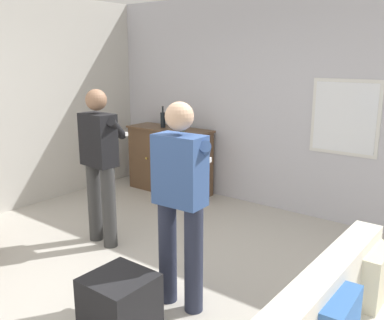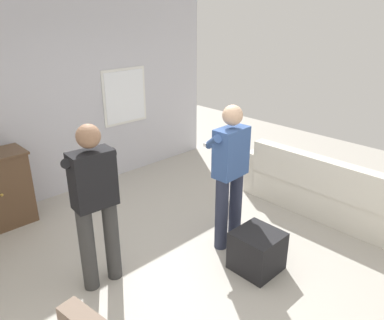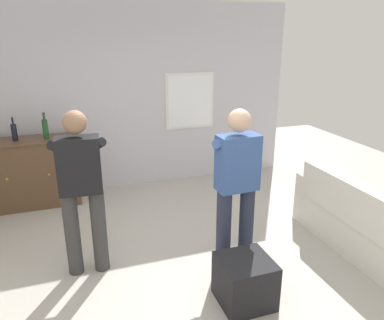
# 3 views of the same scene
# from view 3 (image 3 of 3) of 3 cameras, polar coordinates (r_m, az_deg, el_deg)

# --- Properties ---
(ground) EXTENTS (10.40, 10.40, 0.00)m
(ground) POSITION_cam_3_polar(r_m,az_deg,el_deg) (3.95, -1.73, -17.52)
(ground) COLOR #B2ADA3
(wall_back_with_window) EXTENTS (5.20, 0.15, 2.80)m
(wall_back_with_window) POSITION_cam_3_polar(r_m,az_deg,el_deg) (5.85, -9.58, 9.33)
(wall_back_with_window) COLOR silver
(wall_back_with_window) RESTS_ON ground
(couch) EXTENTS (0.57, 2.25, 0.86)m
(couch) POSITION_cam_3_polar(r_m,az_deg,el_deg) (4.45, 26.00, -9.93)
(couch) COLOR silver
(couch) RESTS_ON ground
(sideboard_cabinet) EXTENTS (1.34, 0.49, 0.97)m
(sideboard_cabinet) POSITION_cam_3_polar(r_m,az_deg,el_deg) (5.68, -23.48, -1.83)
(sideboard_cabinet) COLOR brown
(sideboard_cabinet) RESTS_ON ground
(bottle_wine_green) EXTENTS (0.07, 0.07, 0.32)m
(bottle_wine_green) POSITION_cam_3_polar(r_m,az_deg,el_deg) (5.51, -25.46, 3.89)
(bottle_wine_green) COLOR black
(bottle_wine_green) RESTS_ON sideboard_cabinet
(bottle_liquor_amber) EXTENTS (0.07, 0.07, 0.36)m
(bottle_liquor_amber) POSITION_cam_3_polar(r_m,az_deg,el_deg) (5.44, -21.44, 4.51)
(bottle_liquor_amber) COLOR #1E4C23
(bottle_liquor_amber) RESTS_ON sideboard_cabinet
(ottoman) EXTENTS (0.46, 0.46, 0.44)m
(ottoman) POSITION_cam_3_polar(r_m,az_deg,el_deg) (3.57, 8.04, -17.80)
(ottoman) COLOR black
(ottoman) RESTS_ON ground
(person_standing_left) EXTENTS (0.56, 0.49, 1.68)m
(person_standing_left) POSITION_cam_3_polar(r_m,az_deg,el_deg) (3.76, -16.51, -3.85)
(person_standing_left) COLOR #383838
(person_standing_left) RESTS_ON ground
(person_standing_right) EXTENTS (0.56, 0.48, 1.68)m
(person_standing_right) POSITION_cam_3_polar(r_m,az_deg,el_deg) (3.70, 6.76, -3.55)
(person_standing_right) COLOR #282D42
(person_standing_right) RESTS_ON ground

